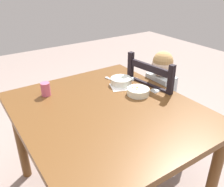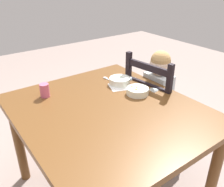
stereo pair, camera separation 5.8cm
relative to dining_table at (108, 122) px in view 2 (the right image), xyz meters
name	(u,v)px [view 2 (the right image)]	position (x,y,z in m)	size (l,w,h in m)	color
dining_table	(108,122)	(0.00, 0.00, 0.00)	(1.21, 1.06, 0.75)	brown
dining_chair	(155,110)	(-0.13, 0.58, -0.18)	(0.48, 0.48, 0.97)	black
child_figure	(155,91)	(-0.14, 0.57, 0.00)	(0.32, 0.31, 0.98)	silver
bowl_of_peas	(120,81)	(-0.24, 0.28, 0.13)	(0.16, 0.16, 0.06)	white
bowl_of_carrots	(138,91)	(-0.04, 0.28, 0.12)	(0.15, 0.15, 0.05)	white
spoon	(107,79)	(-0.38, 0.26, 0.10)	(0.14, 0.03, 0.01)	silver
drinking_cup	(45,90)	(-0.38, -0.25, 0.15)	(0.06, 0.06, 0.09)	#CE5C7D
paper_napkin	(119,87)	(-0.21, 0.25, 0.10)	(0.14, 0.13, 0.00)	white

